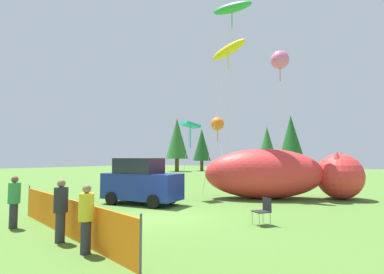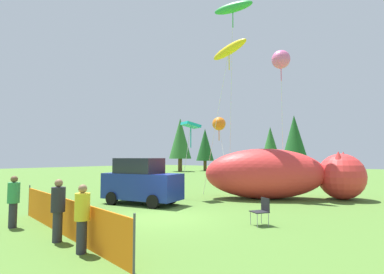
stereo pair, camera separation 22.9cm
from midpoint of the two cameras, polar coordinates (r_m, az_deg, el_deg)
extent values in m
plane|color=#4C752D|center=(12.21, -5.36, -14.93)|extent=(120.00, 120.00, 0.00)
cube|color=navy|center=(15.38, -9.06, -9.21)|extent=(4.19, 2.34, 1.27)
cube|color=#1E232D|center=(15.44, -9.62, -5.40)|extent=(2.42, 1.89, 0.76)
cylinder|color=black|center=(15.45, -3.53, -11.41)|extent=(0.66, 0.34, 0.63)
cylinder|color=black|center=(14.10, -6.93, -12.12)|extent=(0.66, 0.34, 0.63)
cylinder|color=black|center=(16.82, -10.89, -10.74)|extent=(0.66, 0.34, 0.63)
cylinder|color=black|center=(15.58, -14.59, -11.23)|extent=(0.66, 0.34, 0.63)
cube|color=black|center=(10.90, 13.30, -13.70)|extent=(0.71, 0.71, 0.03)
cube|color=black|center=(10.99, 14.38, -12.36)|extent=(0.43, 0.29, 0.47)
cylinder|color=#A5A5AD|center=(10.64, 12.96, -15.22)|extent=(0.02, 0.02, 0.47)
cylinder|color=#A5A5AD|center=(11.01, 11.68, -14.86)|extent=(0.02, 0.02, 0.47)
cylinder|color=#A5A5AD|center=(10.88, 14.97, -14.94)|extent=(0.02, 0.02, 0.47)
cylinder|color=#A5A5AD|center=(11.24, 13.66, -14.60)|extent=(0.02, 0.02, 0.47)
ellipsoid|color=red|center=(17.65, 14.08, -6.78)|extent=(7.19, 6.09, 2.83)
ellipsoid|color=yellow|center=(17.69, 14.11, -8.84)|extent=(4.77, 4.16, 1.27)
sphere|color=red|center=(18.85, 26.91, -6.72)|extent=(2.55, 2.55, 2.55)
cone|color=red|center=(19.45, 27.17, -3.60)|extent=(0.71, 0.71, 0.76)
cone|color=red|center=(18.20, 26.44, -3.63)|extent=(0.71, 0.71, 0.76)
cube|color=orange|center=(10.11, -22.59, -13.81)|extent=(8.05, 1.58, 1.10)
cylinder|color=#4C4C51|center=(13.99, -28.16, -10.57)|extent=(0.05, 0.05, 1.21)
cylinder|color=#4C4C51|center=(6.48, -9.92, -19.40)|extent=(0.05, 0.05, 1.21)
cylinder|color=#2D2D38|center=(8.15, -19.50, -17.48)|extent=(0.25, 0.25, 0.80)
cylinder|color=yellow|center=(8.01, -19.38, -12.41)|extent=(0.36, 0.36, 0.66)
sphere|color=#8C6647|center=(7.95, -19.31, -9.28)|extent=(0.22, 0.22, 0.22)
cylinder|color=#2D2D38|center=(9.41, -23.60, -15.42)|extent=(0.26, 0.26, 0.82)
cylinder|color=#26262D|center=(9.28, -23.47, -10.86)|extent=(0.38, 0.38, 0.69)
sphere|color=#8C6647|center=(9.23, -23.39, -8.06)|extent=(0.22, 0.22, 0.22)
cylinder|color=#2D2D38|center=(11.88, -30.48, -12.73)|extent=(0.26, 0.26, 0.82)
cylinder|color=#338C4C|center=(11.78, -30.35, -9.14)|extent=(0.37, 0.37, 0.68)
sphere|color=brown|center=(11.74, -30.28, -6.95)|extent=(0.22, 0.22, 0.22)
cylinder|color=silver|center=(21.66, 6.35, -3.56)|extent=(1.91, 1.79, 4.92)
sphere|color=orange|center=(23.04, 5.44, 2.53)|extent=(1.03, 1.03, 1.03)
cylinder|color=orange|center=(22.98, 5.45, 0.79)|extent=(0.06, 0.06, 1.20)
cylinder|color=silver|center=(19.64, 7.77, 6.71)|extent=(0.93, 0.92, 11.89)
ellipsoid|color=green|center=(20.99, 8.11, 23.19)|extent=(2.93, 0.82, 0.92)
cylinder|color=green|center=(20.68, 8.13, 21.46)|extent=(0.06, 0.06, 1.20)
cylinder|color=silver|center=(18.72, 17.16, 1.68)|extent=(0.21, 0.51, 8.20)
sphere|color=pink|center=(19.30, 16.91, 13.96)|extent=(1.10, 1.10, 1.10)
cylinder|color=pink|center=(19.10, 16.95, 11.96)|extent=(0.06, 0.06, 1.20)
cylinder|color=silver|center=(19.12, 4.97, 2.89)|extent=(1.65, 0.63, 9.19)
ellipsoid|color=yellow|center=(20.03, 7.40, 16.12)|extent=(3.24, 1.70, 1.05)
cylinder|color=yellow|center=(19.80, 7.42, 14.21)|extent=(0.06, 0.06, 1.20)
cylinder|color=silver|center=(16.95, -0.83, -4.73)|extent=(0.43, 0.47, 4.19)
cube|color=#19B2B2|center=(17.10, 0.16, 2.31)|extent=(1.20, 1.21, 0.36)
cylinder|color=#19B2B2|center=(17.04, 0.16, -0.03)|extent=(0.06, 0.06, 1.20)
cylinder|color=brown|center=(49.73, -2.15, -5.36)|extent=(0.68, 0.68, 2.11)
cone|color=#2D6B2D|center=(49.82, -2.13, -0.26)|extent=(3.72, 3.72, 6.76)
cylinder|color=brown|center=(42.07, 19.19, -5.56)|extent=(0.61, 0.61, 1.90)
cone|color=#1E5623|center=(42.13, 19.07, -0.13)|extent=(3.34, 3.34, 6.08)
cylinder|color=brown|center=(47.16, 14.92, -5.58)|extent=(0.54, 0.54, 1.67)
cone|color=#2D6B2D|center=(47.18, 14.84, -1.31)|extent=(2.94, 2.94, 5.35)
cylinder|color=brown|center=(52.14, 2.63, -5.49)|extent=(0.56, 0.56, 1.75)
cone|color=#1E5623|center=(52.17, 2.62, -1.45)|extent=(3.08, 3.08, 5.60)
camera|label=1|loc=(0.11, -89.56, -0.03)|focal=28.00mm
camera|label=2|loc=(0.11, 90.44, 0.03)|focal=28.00mm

